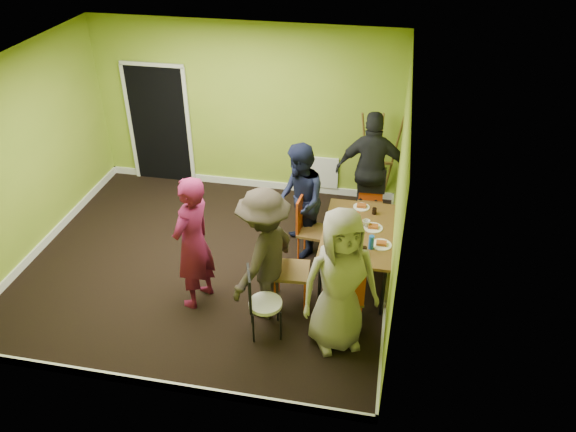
% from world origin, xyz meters
% --- Properties ---
extents(ground, '(5.00, 5.00, 0.00)m').
position_xyz_m(ground, '(0.00, 0.00, 0.00)').
color(ground, black).
rests_on(ground, ground).
extents(room_walls, '(5.04, 4.54, 2.82)m').
position_xyz_m(room_walls, '(-0.02, 0.04, 0.99)').
color(room_walls, '#83A52A').
rests_on(room_walls, ground).
extents(dining_table, '(0.90, 1.50, 0.75)m').
position_xyz_m(dining_table, '(2.05, 0.08, 0.70)').
color(dining_table, black).
rests_on(dining_table, ground).
extents(chair_left_far, '(0.45, 0.44, 0.98)m').
position_xyz_m(chair_left_far, '(1.35, 0.40, 0.55)').
color(chair_left_far, '#CF4713').
rests_on(chair_left_far, ground).
extents(chair_left_near, '(0.48, 0.48, 1.07)m').
position_xyz_m(chair_left_near, '(1.21, -0.59, 0.60)').
color(chair_left_near, '#CF4713').
rests_on(chair_left_near, ground).
extents(chair_back_end, '(0.41, 0.49, 0.97)m').
position_xyz_m(chair_back_end, '(2.14, 1.39, 0.68)').
color(chair_back_end, '#CF4713').
rests_on(chair_back_end, ground).
extents(chair_front_end, '(0.48, 0.48, 0.91)m').
position_xyz_m(chair_front_end, '(2.02, -0.94, 0.51)').
color(chair_front_end, '#CF4713').
rests_on(chair_front_end, ground).
extents(chair_bentwood, '(0.45, 0.44, 0.91)m').
position_xyz_m(chair_bentwood, '(1.04, -1.19, 0.51)').
color(chair_bentwood, black).
rests_on(chair_bentwood, ground).
extents(easel, '(0.65, 0.61, 1.63)m').
position_xyz_m(easel, '(2.20, 2.02, 0.80)').
color(easel, brown).
rests_on(easel, ground).
extents(plate_near_left, '(0.22, 0.22, 0.01)m').
position_xyz_m(plate_near_left, '(1.79, 0.46, 0.76)').
color(plate_near_left, white).
rests_on(plate_near_left, dining_table).
extents(plate_near_right, '(0.24, 0.24, 0.01)m').
position_xyz_m(plate_near_right, '(1.87, -0.33, 0.76)').
color(plate_near_right, white).
rests_on(plate_near_right, dining_table).
extents(plate_far_back, '(0.23, 0.23, 0.01)m').
position_xyz_m(plate_far_back, '(2.04, 0.67, 0.76)').
color(plate_far_back, white).
rests_on(plate_far_back, dining_table).
extents(plate_far_front, '(0.26, 0.26, 0.01)m').
position_xyz_m(plate_far_front, '(1.99, -0.45, 0.76)').
color(plate_far_front, white).
rests_on(plate_far_front, dining_table).
extents(plate_wall_back, '(0.25, 0.25, 0.01)m').
position_xyz_m(plate_wall_back, '(2.23, 0.19, 0.76)').
color(plate_wall_back, white).
rests_on(plate_wall_back, dining_table).
extents(plate_wall_front, '(0.26, 0.26, 0.01)m').
position_xyz_m(plate_wall_front, '(2.36, -0.17, 0.76)').
color(plate_wall_front, white).
rests_on(plate_wall_front, dining_table).
extents(thermos, '(0.08, 0.08, 0.22)m').
position_xyz_m(thermos, '(2.00, 0.13, 0.86)').
color(thermos, white).
rests_on(thermos, dining_table).
extents(blue_bottle, '(0.07, 0.07, 0.18)m').
position_xyz_m(blue_bottle, '(2.24, -0.27, 0.84)').
color(blue_bottle, '#164DA8').
rests_on(blue_bottle, dining_table).
extents(orange_bottle, '(0.04, 0.04, 0.07)m').
position_xyz_m(orange_bottle, '(2.04, 0.20, 0.79)').
color(orange_bottle, '#CF4713').
rests_on(orange_bottle, dining_table).
extents(glass_mid, '(0.06, 0.06, 0.09)m').
position_xyz_m(glass_mid, '(1.97, 0.23, 0.80)').
color(glass_mid, black).
rests_on(glass_mid, dining_table).
extents(glass_back, '(0.06, 0.06, 0.09)m').
position_xyz_m(glass_back, '(2.22, 0.54, 0.79)').
color(glass_back, black).
rests_on(glass_back, dining_table).
extents(glass_front, '(0.06, 0.06, 0.10)m').
position_xyz_m(glass_front, '(2.16, -0.39, 0.80)').
color(glass_front, black).
rests_on(glass_front, dining_table).
extents(cup_a, '(0.12, 0.12, 0.09)m').
position_xyz_m(cup_a, '(1.82, -0.11, 0.80)').
color(cup_a, white).
rests_on(cup_a, dining_table).
extents(cup_b, '(0.10, 0.10, 0.09)m').
position_xyz_m(cup_b, '(2.14, 0.21, 0.80)').
color(cup_b, white).
rests_on(cup_b, dining_table).
extents(person_standing, '(0.60, 0.75, 1.78)m').
position_xyz_m(person_standing, '(0.12, -0.77, 0.89)').
color(person_standing, maroon).
rests_on(person_standing, ground).
extents(person_left_far, '(0.87, 0.98, 1.67)m').
position_xyz_m(person_left_far, '(1.20, 0.54, 0.83)').
color(person_left_far, black).
rests_on(person_left_far, ground).
extents(person_left_near, '(0.99, 1.27, 1.73)m').
position_xyz_m(person_left_near, '(1.01, -0.80, 0.87)').
color(person_left_near, '#2C251D').
rests_on(person_left_near, ground).
extents(person_back_end, '(1.10, 0.53, 1.83)m').
position_xyz_m(person_back_end, '(2.12, 1.48, 0.91)').
color(person_back_end, black).
rests_on(person_back_end, ground).
extents(person_front_end, '(1.04, 0.89, 1.80)m').
position_xyz_m(person_front_end, '(1.95, -1.16, 0.90)').
color(person_front_end, gray).
rests_on(person_front_end, ground).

